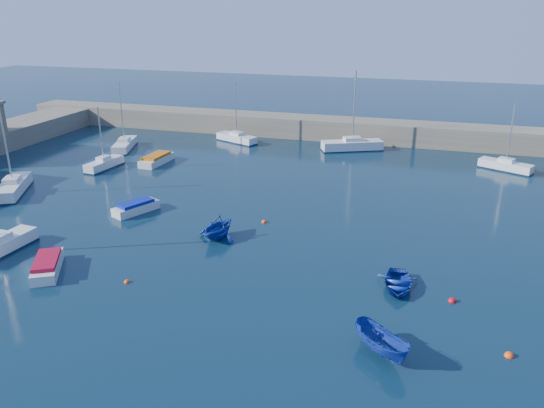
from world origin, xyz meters
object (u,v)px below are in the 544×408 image
(sailboat_3, at_px, (104,164))
(sailboat_6, at_px, (352,145))
(sailboat_4, at_px, (125,145))
(dinghy_center, at_px, (397,283))
(motorboat_2, at_px, (157,159))
(dinghy_left, at_px, (218,227))
(sailboat_7, at_px, (505,166))
(sailboat_5, at_px, (237,138))
(motorboat_0, at_px, (47,265))
(sailboat_1, at_px, (0,246))
(sailboat_2, at_px, (13,187))
(dinghy_right, at_px, (382,343))
(motorboat_1, at_px, (136,207))

(sailboat_3, distance_m, sailboat_6, 28.83)
(sailboat_4, height_order, dinghy_center, sailboat_4)
(motorboat_2, bearing_deg, dinghy_left, -47.02)
(sailboat_7, height_order, dinghy_center, sailboat_7)
(sailboat_5, relative_size, motorboat_2, 1.52)
(motorboat_0, bearing_deg, sailboat_6, 38.81)
(sailboat_3, height_order, dinghy_left, sailboat_3)
(sailboat_7, bearing_deg, sailboat_3, 132.24)
(sailboat_1, height_order, dinghy_center, sailboat_1)
(sailboat_4, xyz_separation_m, sailboat_6, (26.70, 7.47, 0.09))
(motorboat_2, relative_size, dinghy_left, 1.42)
(sailboat_3, bearing_deg, sailboat_2, -104.39)
(sailboat_1, height_order, motorboat_0, sailboat_1)
(sailboat_6, relative_size, dinghy_right, 2.61)
(sailboat_4, bearing_deg, sailboat_6, -2.43)
(sailboat_3, height_order, motorboat_1, sailboat_3)
(sailboat_1, relative_size, dinghy_right, 2.02)
(sailboat_2, xyz_separation_m, sailboat_7, (44.78, 21.17, -0.09))
(sailboat_5, height_order, dinghy_left, sailboat_5)
(sailboat_2, bearing_deg, dinghy_right, -49.73)
(sailboat_1, height_order, motorboat_2, sailboat_1)
(sailboat_4, height_order, sailboat_5, sailboat_4)
(motorboat_0, bearing_deg, dinghy_right, -36.96)
(sailboat_7, relative_size, dinghy_left, 2.02)
(sailboat_3, bearing_deg, sailboat_5, 64.30)
(motorboat_0, xyz_separation_m, dinghy_left, (8.74, 8.21, 0.48))
(sailboat_1, height_order, sailboat_2, sailboat_2)
(sailboat_2, height_order, dinghy_left, sailboat_2)
(dinghy_center, xyz_separation_m, dinghy_left, (-13.53, 3.85, 0.56))
(motorboat_0, relative_size, dinghy_center, 1.24)
(sailboat_7, bearing_deg, sailboat_4, 121.27)
(dinghy_right, bearing_deg, sailboat_5, 72.31)
(sailboat_1, bearing_deg, dinghy_left, 30.70)
(dinghy_center, bearing_deg, motorboat_1, 158.79)
(sailboat_5, distance_m, dinghy_right, 45.46)
(dinghy_left, bearing_deg, dinghy_right, -26.20)
(sailboat_2, xyz_separation_m, dinghy_center, (35.73, -7.86, -0.25))
(sailboat_3, bearing_deg, sailboat_4, 112.75)
(motorboat_0, relative_size, dinghy_right, 1.23)
(sailboat_1, relative_size, sailboat_7, 1.03)
(sailboat_5, bearing_deg, sailboat_3, 171.38)
(sailboat_1, distance_m, sailboat_5, 35.77)
(motorboat_2, height_order, dinghy_left, dinghy_left)
(dinghy_left, distance_m, dinghy_right, 17.18)
(motorboat_1, bearing_deg, sailboat_4, 148.62)
(dinghy_right, bearing_deg, sailboat_4, 89.49)
(motorboat_0, height_order, dinghy_center, motorboat_0)
(sailboat_3, xyz_separation_m, sailboat_6, (24.33, 15.46, 0.10))
(sailboat_4, distance_m, sailboat_6, 27.73)
(dinghy_center, bearing_deg, sailboat_2, 163.45)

